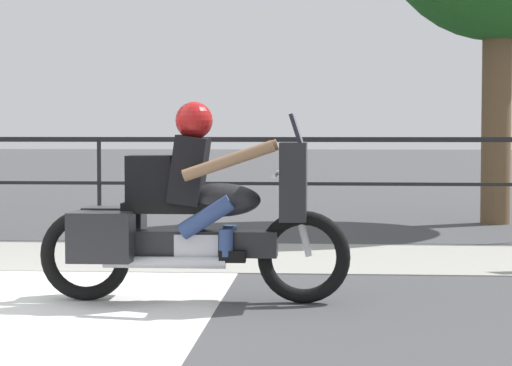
% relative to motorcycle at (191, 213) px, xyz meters
% --- Properties ---
extents(sidewalk_band, '(44.00, 2.40, 0.01)m').
position_rel_motorcycle_xyz_m(sidewalk_band, '(-1.72, 2.73, -0.69)').
color(sidewalk_band, '#99968E').
rests_on(sidewalk_band, ground).
extents(crosswalk_band, '(2.81, 6.00, 0.01)m').
position_rel_motorcycle_xyz_m(crosswalk_band, '(-1.18, -0.87, -0.69)').
color(crosswalk_band, silver).
rests_on(crosswalk_band, ground).
extents(fence_railing, '(36.00, 0.05, 1.25)m').
position_rel_motorcycle_xyz_m(fence_railing, '(-1.72, 4.35, 0.29)').
color(fence_railing, black).
rests_on(fence_railing, ground).
extents(motorcycle, '(2.43, 0.76, 1.56)m').
position_rel_motorcycle_xyz_m(motorcycle, '(0.00, 0.00, 0.00)').
color(motorcycle, black).
rests_on(motorcycle, ground).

